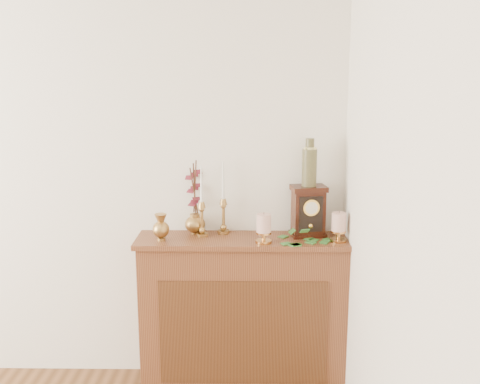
{
  "coord_description": "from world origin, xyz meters",
  "views": [
    {
      "loc": [
        1.43,
        -1.02,
        1.88
      ],
      "look_at": [
        1.38,
        2.05,
        1.21
      ],
      "focal_mm": 42.0,
      "sensor_mm": 36.0,
      "label": 1
    }
  ],
  "objects_px": {
    "bud_vase": "(161,228)",
    "ginger_jar": "(195,199)",
    "candlestick_left": "(202,213)",
    "candlestick_center": "(223,210)",
    "ceramic_vase": "(309,165)",
    "mantel_clock": "(308,211)"
  },
  "relations": [
    {
      "from": "ginger_jar",
      "to": "ceramic_vase",
      "type": "bearing_deg",
      "value": -5.64
    },
    {
      "from": "ceramic_vase",
      "to": "bud_vase",
      "type": "bearing_deg",
      "value": -172.39
    },
    {
      "from": "mantel_clock",
      "to": "bud_vase",
      "type": "bearing_deg",
      "value": 178.14
    },
    {
      "from": "bud_vase",
      "to": "ginger_jar",
      "type": "height_order",
      "value": "ginger_jar"
    },
    {
      "from": "candlestick_left",
      "to": "ginger_jar",
      "type": "bearing_deg",
      "value": 118.69
    },
    {
      "from": "bud_vase",
      "to": "ceramic_vase",
      "type": "relative_size",
      "value": 0.56
    },
    {
      "from": "candlestick_left",
      "to": "bud_vase",
      "type": "relative_size",
      "value": 2.71
    },
    {
      "from": "bud_vase",
      "to": "candlestick_center",
      "type": "bearing_deg",
      "value": 23.5
    },
    {
      "from": "candlestick_center",
      "to": "ceramic_vase",
      "type": "height_order",
      "value": "ceramic_vase"
    },
    {
      "from": "ceramic_vase",
      "to": "candlestick_left",
      "type": "bearing_deg",
      "value": -177.8
    },
    {
      "from": "candlestick_center",
      "to": "ceramic_vase",
      "type": "distance_m",
      "value": 0.57
    },
    {
      "from": "candlestick_center",
      "to": "bud_vase",
      "type": "xyz_separation_m",
      "value": [
        -0.35,
        -0.15,
        -0.06
      ]
    },
    {
      "from": "ginger_jar",
      "to": "mantel_clock",
      "type": "relative_size",
      "value": 1.5
    },
    {
      "from": "candlestick_left",
      "to": "candlestick_center",
      "type": "bearing_deg",
      "value": 27.02
    },
    {
      "from": "candlestick_left",
      "to": "bud_vase",
      "type": "bearing_deg",
      "value": -158.5
    },
    {
      "from": "candlestick_left",
      "to": "ceramic_vase",
      "type": "xyz_separation_m",
      "value": [
        0.62,
        0.02,
        0.28
      ]
    },
    {
      "from": "candlestick_left",
      "to": "ginger_jar",
      "type": "xyz_separation_m",
      "value": [
        -0.05,
        0.09,
        0.06
      ]
    },
    {
      "from": "mantel_clock",
      "to": "candlestick_center",
      "type": "bearing_deg",
      "value": 165.94
    },
    {
      "from": "bud_vase",
      "to": "ginger_jar",
      "type": "distance_m",
      "value": 0.28
    },
    {
      "from": "ginger_jar",
      "to": "ceramic_vase",
      "type": "xyz_separation_m",
      "value": [
        0.67,
        -0.07,
        0.22
      ]
    },
    {
      "from": "ginger_jar",
      "to": "mantel_clock",
      "type": "xyz_separation_m",
      "value": [
        0.67,
        -0.07,
        -0.05
      ]
    },
    {
      "from": "candlestick_left",
      "to": "mantel_clock",
      "type": "relative_size",
      "value": 1.41
    }
  ]
}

